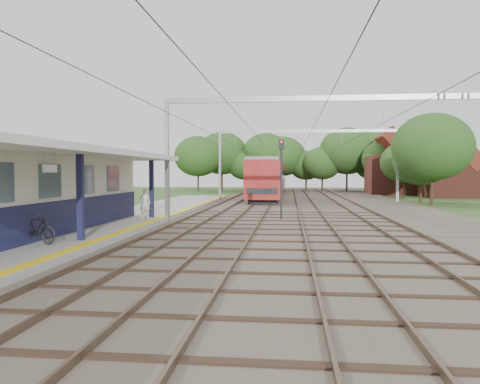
{
  "coord_description": "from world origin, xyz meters",
  "views": [
    {
      "loc": [
        1.85,
        -10.62,
        2.87
      ],
      "look_at": [
        -1.38,
        19.6,
        1.6
      ],
      "focal_mm": 35.0,
      "sensor_mm": 36.0,
      "label": 1
    }
  ],
  "objects": [
    {
      "name": "canopy",
      "position": [
        -7.77,
        6.0,
        3.64
      ],
      "size": [
        6.4,
        20.0,
        3.44
      ],
      "color": "#121438",
      "rests_on": "platform"
    },
    {
      "name": "ballast_bed",
      "position": [
        4.0,
        30.0,
        0.05
      ],
      "size": [
        18.0,
        90.0,
        0.1
      ],
      "primitive_type": "cube",
      "color": "#473D33",
      "rests_on": "ground"
    },
    {
      "name": "rail_tracks",
      "position": [
        1.5,
        30.0,
        0.18
      ],
      "size": [
        11.8,
        88.0,
        0.15
      ],
      "color": "brown",
      "rests_on": "ballast_bed"
    },
    {
      "name": "train",
      "position": [
        -0.5,
        48.25,
        2.29
      ],
      "size": [
        3.15,
        39.22,
        4.12
      ],
      "color": "black",
      "rests_on": "ballast_bed"
    },
    {
      "name": "yellow_stripe",
      "position": [
        -5.25,
        14.0,
        0.35
      ],
      "size": [
        0.45,
        52.0,
        0.01
      ],
      "primitive_type": "cube",
      "color": "yellow",
      "rests_on": "platform"
    },
    {
      "name": "signal_post",
      "position": [
        1.35,
        17.14,
        3.16
      ],
      "size": [
        0.33,
        0.28,
        4.82
      ],
      "rotation": [
        0.0,
        0.0,
        0.01
      ],
      "color": "black",
      "rests_on": "ground"
    },
    {
      "name": "station_building",
      "position": [
        -8.88,
        7.0,
        2.04
      ],
      "size": [
        3.41,
        18.0,
        3.4
      ],
      "color": "beige",
      "rests_on": "platform"
    },
    {
      "name": "house_far",
      "position": [
        16.0,
        52.0,
        3.23
      ],
      "size": [
        8.0,
        6.12,
        8.66
      ],
      "color": "brown",
      "rests_on": "ground"
    },
    {
      "name": "platform",
      "position": [
        -7.5,
        14.0,
        0.17
      ],
      "size": [
        5.0,
        52.0,
        0.35
      ],
      "primitive_type": "cube",
      "color": "gray",
      "rests_on": "ground"
    },
    {
      "name": "house_near",
      "position": [
        21.0,
        46.0,
        2.99
      ],
      "size": [
        7.0,
        6.12,
        7.89
      ],
      "color": "brown",
      "rests_on": "ground"
    },
    {
      "name": "person",
      "position": [
        -6.01,
        14.15,
        1.17
      ],
      "size": [
        0.67,
        0.52,
        1.64
      ],
      "primitive_type": "imported",
      "rotation": [
        0.0,
        0.0,
        3.37
      ],
      "color": "beige",
      "rests_on": "platform"
    },
    {
      "name": "ground",
      "position": [
        0.0,
        0.0,
        0.0
      ],
      "size": [
        160.0,
        160.0,
        0.0
      ],
      "primitive_type": "plane",
      "color": "#2D4C1E",
      "rests_on": "ground"
    },
    {
      "name": "catenary_system",
      "position": [
        3.39,
        25.28,
        5.51
      ],
      "size": [
        17.22,
        88.0,
        7.0
      ],
      "color": "gray",
      "rests_on": "ground"
    },
    {
      "name": "bicycle",
      "position": [
        -7.02,
        4.93,
        0.88
      ],
      "size": [
        1.82,
        1.03,
        1.05
      ],
      "primitive_type": "imported",
      "rotation": [
        0.0,
        0.0,
        1.24
      ],
      "color": "black",
      "rests_on": "platform"
    },
    {
      "name": "tree_band",
      "position": [
        3.84,
        57.12,
        4.92
      ],
      "size": [
        31.72,
        30.88,
        8.82
      ],
      "color": "#382619",
      "rests_on": "ground"
    }
  ]
}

